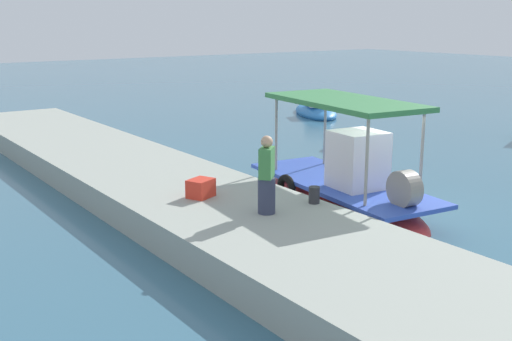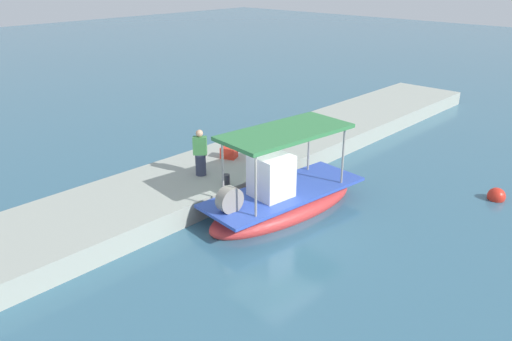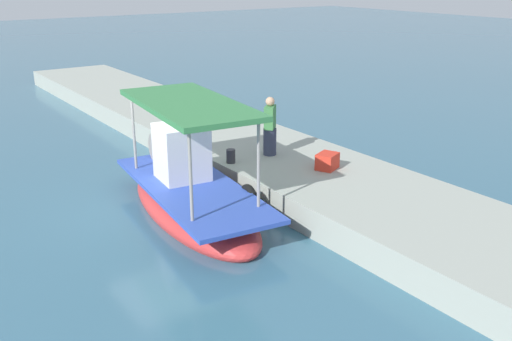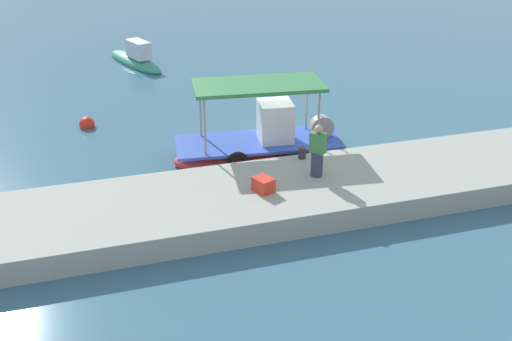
# 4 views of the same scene
# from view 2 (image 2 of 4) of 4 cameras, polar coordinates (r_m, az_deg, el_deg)

# --- Properties ---
(ground_plane) EXTENTS (120.00, 120.00, 0.00)m
(ground_plane) POSITION_cam_2_polar(r_m,az_deg,el_deg) (15.72, 2.01, -5.93)
(ground_plane) COLOR #38657C
(dock_quay) EXTENTS (36.00, 3.72, 0.68)m
(dock_quay) POSITION_cam_2_polar(r_m,az_deg,el_deg) (17.91, -6.70, -1.20)
(dock_quay) COLOR #9FA599
(dock_quay) RESTS_ON ground_plane
(main_fishing_boat) EXTENTS (6.00, 2.66, 3.07)m
(main_fishing_boat) POSITION_cam_2_polar(r_m,az_deg,el_deg) (16.26, 2.95, -3.04)
(main_fishing_boat) COLOR red
(main_fishing_boat) RESTS_ON ground_plane
(fisherman_near_bollard) EXTENTS (0.51, 0.51, 1.62)m
(fisherman_near_bollard) POSITION_cam_2_polar(r_m,az_deg,el_deg) (17.28, -6.28, 1.77)
(fisherman_near_bollard) COLOR #333850
(fisherman_near_bollard) RESTS_ON dock_quay
(mooring_bollard) EXTENTS (0.24, 0.24, 0.37)m
(mooring_bollard) POSITION_cam_2_polar(r_m,az_deg,el_deg) (16.59, -3.38, -1.05)
(mooring_bollard) COLOR #2D2D33
(mooring_bollard) RESTS_ON dock_quay
(cargo_crate) EXTENTS (0.63, 0.69, 0.41)m
(cargo_crate) POSITION_cam_2_polar(r_m,az_deg,el_deg) (18.94, -3.05, 2.04)
(cargo_crate) COLOR red
(cargo_crate) RESTS_ON dock_quay
(marker_buoy) EXTENTS (0.59, 0.59, 0.59)m
(marker_buoy) POSITION_cam_2_polar(r_m,az_deg,el_deg) (19.01, 25.41, -2.63)
(marker_buoy) COLOR red
(marker_buoy) RESTS_ON ground_plane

